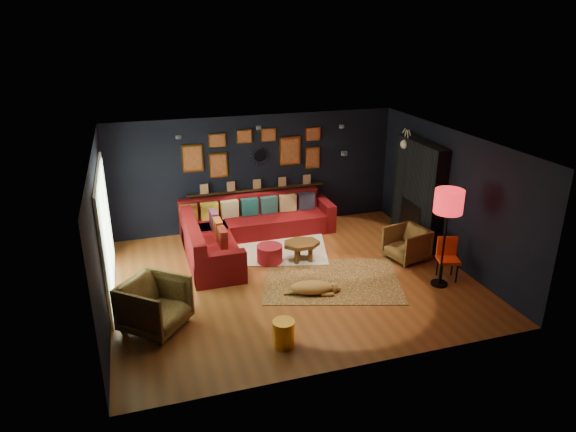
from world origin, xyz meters
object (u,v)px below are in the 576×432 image
object	(u,v)px
orange_chair	(448,255)
armchair_right	(407,242)
sectional	(240,231)
pouf	(270,254)
dog	(311,285)
gold_stool	(284,333)
coffee_table	(301,246)
armchair_left	(155,303)
floor_lamp	(448,205)

from	to	relation	value
orange_chair	armchair_right	bearing A→B (deg)	126.00
sectional	orange_chair	distance (m)	4.28
pouf	dog	world-z (taller)	pouf
gold_stool	orange_chair	size ratio (longest dim) A/B	0.52
pouf	armchair_right	distance (m)	2.77
dog	sectional	bearing A→B (deg)	121.32
dog	gold_stool	bearing A→B (deg)	-110.42
coffee_table	pouf	xyz separation A→B (m)	(-0.63, 0.12, -0.14)
pouf	armchair_left	distance (m)	2.89
sectional	pouf	world-z (taller)	sectional
armchair_left	armchair_right	size ratio (longest dim) A/B	1.23
pouf	floor_lamp	xyz separation A→B (m)	(2.73, -1.81, 1.36)
sectional	armchair_right	size ratio (longest dim) A/B	4.61
sectional	coffee_table	world-z (taller)	sectional
gold_stool	floor_lamp	world-z (taller)	floor_lamp
orange_chair	pouf	bearing A→B (deg)	169.03
coffee_table	armchair_left	world-z (taller)	armchair_left
dog	armchair_right	bearing A→B (deg)	32.80
pouf	dog	size ratio (longest dim) A/B	0.49
armchair_left	dog	distance (m)	2.72
coffee_table	dog	xyz separation A→B (m)	(-0.26, -1.32, -0.16)
coffee_table	dog	distance (m)	1.35
sectional	dog	xyz separation A→B (m)	(0.75, -2.47, -0.14)
sectional	floor_lamp	distance (m)	4.39
pouf	floor_lamp	world-z (taller)	floor_lamp
coffee_table	armchair_right	bearing A→B (deg)	-14.99
pouf	armchair_left	bearing A→B (deg)	-143.66
armchair_right	dog	world-z (taller)	armchair_right
coffee_table	dog	size ratio (longest dim) A/B	0.74
sectional	dog	distance (m)	2.58
coffee_table	floor_lamp	xyz separation A→B (m)	(2.10, -1.69, 1.22)
pouf	gold_stool	world-z (taller)	gold_stool
coffee_table	orange_chair	xyz separation A→B (m)	(2.37, -1.47, 0.13)
orange_chair	floor_lamp	size ratio (longest dim) A/B	0.43
orange_chair	floor_lamp	distance (m)	1.14
coffee_table	armchair_right	size ratio (longest dim) A/B	1.05
armchair_left	gold_stool	distance (m)	2.08
sectional	armchair_right	world-z (taller)	sectional
armchair_left	floor_lamp	bearing A→B (deg)	-51.13
pouf	sectional	bearing A→B (deg)	110.44
gold_stool	floor_lamp	xyz separation A→B (m)	(3.27, 0.94, 1.34)
armchair_right	orange_chair	bearing A→B (deg)	6.39
gold_stool	orange_chair	bearing A→B (deg)	18.18
floor_lamp	dog	size ratio (longest dim) A/B	1.76
armchair_left	gold_stool	bearing A→B (deg)	-80.31
armchair_left	orange_chair	bearing A→B (deg)	-48.70
sectional	floor_lamp	world-z (taller)	floor_lamp
sectional	orange_chair	world-z (taller)	sectional
pouf	dog	distance (m)	1.48
coffee_table	armchair_right	distance (m)	2.13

